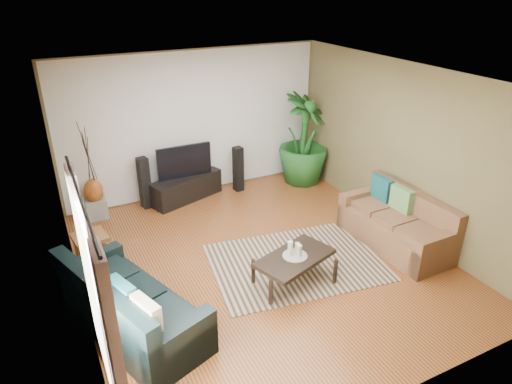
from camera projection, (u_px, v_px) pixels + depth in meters
floor at (262, 261)px, 6.80m from camera, size 5.50×5.50×0.00m
ceiling at (263, 78)px, 5.63m from camera, size 5.50×5.50×0.00m
wall_back at (195, 124)px, 8.43m from camera, size 5.00×0.00×5.00m
wall_front at (406, 291)px, 4.00m from camera, size 5.00×0.00×5.00m
wall_left at (68, 217)px, 5.21m from camera, size 0.00×5.50×5.50m
wall_right at (403, 149)px, 7.22m from camera, size 0.00×5.50×5.50m
backwall_panel at (195, 124)px, 8.43m from camera, size 4.90×0.00×4.90m
window_pane at (91, 292)px, 3.90m from camera, size 0.00×1.80×1.80m
curtain_near at (119, 373)px, 3.43m from camera, size 0.08×0.35×2.20m
curtain_far at (89, 269)px, 4.64m from camera, size 0.08×0.35×2.20m
curtain_rod at (80, 197)px, 3.53m from camera, size 0.03×1.90×0.03m
sofa_left at (131, 299)px, 5.33m from camera, size 1.52×2.23×0.85m
sofa_right at (396, 221)px, 7.03m from camera, size 0.87×1.84×0.85m
area_rug at (296, 262)px, 6.75m from camera, size 2.71×2.10×0.01m
coffee_table at (294, 270)px, 6.21m from camera, size 1.21×0.90×0.44m
candle_tray at (295, 256)px, 6.11m from camera, size 0.33×0.33×0.01m
candle_tall at (290, 248)px, 6.06m from camera, size 0.07×0.07×0.22m
candle_mid at (299, 251)px, 6.06m from camera, size 0.07×0.07×0.17m
candle_short at (297, 247)px, 6.16m from camera, size 0.07×0.07×0.14m
tv_stand at (186, 188)px, 8.57m from camera, size 1.45×0.85×0.46m
television at (184, 161)px, 8.35m from camera, size 1.02×0.06×0.60m
speaker_left at (145, 183)px, 8.17m from camera, size 0.20×0.22×0.96m
speaker_right at (238, 169)px, 8.84m from camera, size 0.18×0.19×0.89m
potted_plant at (304, 139)px, 9.04m from camera, size 1.41×1.41×1.80m
plant_pot at (302, 175)px, 9.37m from camera, size 0.33×0.33×0.26m
pedestal at (97, 208)px, 7.95m from camera, size 0.35×0.35×0.35m
vase at (94, 191)px, 7.81m from camera, size 0.32×0.32×0.44m
side_table at (92, 250)px, 6.63m from camera, size 0.51×0.51×0.48m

